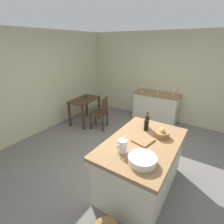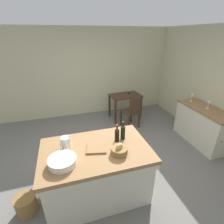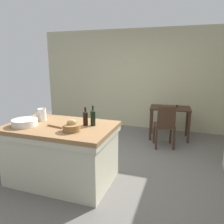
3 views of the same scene
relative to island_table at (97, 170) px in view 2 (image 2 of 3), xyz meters
The scene contains 15 objects.
ground_plane 0.82m from the island_table, 53.80° to the left, with size 6.76×6.76×0.00m, color #66635E.
wall_back 3.28m from the island_table, 82.78° to the left, with size 5.32×0.12×2.60m, color #B7B28E.
island_table is the anchor object (origin of this frame).
side_cabinet 2.75m from the island_table, 14.92° to the left, with size 0.52×1.33×0.88m.
writing_desk 2.81m from the island_table, 60.26° to the left, with size 0.95×0.64×0.80m.
wooden_chair 2.26m from the island_table, 53.35° to the left, with size 0.49×0.49×0.91m.
pitcher 0.66m from the island_table, 161.56° to the left, with size 0.17×0.13×0.23m.
wash_bowl 0.68m from the island_table, 158.22° to the right, with size 0.36×0.36×0.09m, color silver.
bread_basket 0.58m from the island_table, 32.22° to the right, with size 0.24×0.24×0.16m.
cutting_board 0.42m from the island_table, 21.13° to the left, with size 0.28×0.26×0.02m, color olive.
wine_bottle_dark 0.72m from the island_table, 16.05° to the left, with size 0.07×0.07×0.31m.
wine_bottle_amber 0.64m from the island_table, 16.51° to the left, with size 0.07×0.07×0.28m.
wine_glass_left 2.82m from the island_table, 14.55° to the left, with size 0.07×0.07×0.18m.
wine_glass_middle 2.94m from the island_table, 23.96° to the left, with size 0.07×0.07×0.19m.
wicker_hamper 1.12m from the island_table, behind, with size 0.30×0.30×0.29m, color olive.
Camera 2 is at (-0.73, -2.48, 2.40)m, focal length 26.62 mm.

